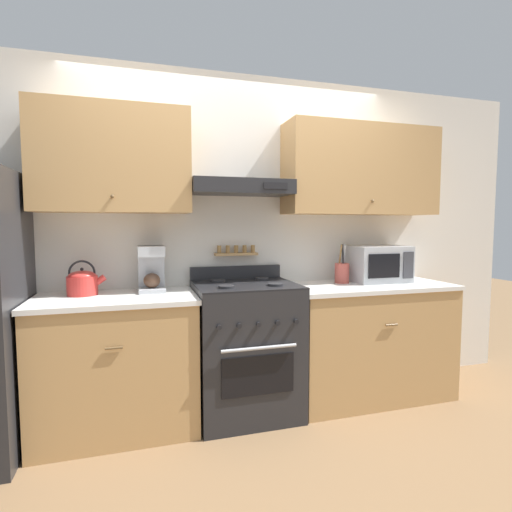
{
  "coord_description": "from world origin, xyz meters",
  "views": [
    {
      "loc": [
        -0.74,
        -2.44,
        1.39
      ],
      "look_at": [
        0.06,
        0.27,
        1.16
      ],
      "focal_mm": 28.0,
      "sensor_mm": 36.0,
      "label": 1
    }
  ],
  "objects_px": {
    "coffee_maker": "(151,268)",
    "utensil_crock": "(342,272)",
    "tea_kettle": "(83,282)",
    "stove_range": "(246,348)",
    "microwave": "(376,263)"
  },
  "relations": [
    {
      "from": "coffee_maker",
      "to": "utensil_crock",
      "type": "bearing_deg",
      "value": -1.15
    },
    {
      "from": "coffee_maker",
      "to": "tea_kettle",
      "type": "bearing_deg",
      "value": -176.18
    },
    {
      "from": "stove_range",
      "to": "microwave",
      "type": "relative_size",
      "value": 2.28
    },
    {
      "from": "tea_kettle",
      "to": "microwave",
      "type": "xyz_separation_m",
      "value": [
        2.27,
        0.02,
        0.06
      ]
    },
    {
      "from": "coffee_maker",
      "to": "utensil_crock",
      "type": "xyz_separation_m",
      "value": [
        1.5,
        -0.03,
        -0.08
      ]
    },
    {
      "from": "stove_range",
      "to": "coffee_maker",
      "type": "relative_size",
      "value": 3.28
    },
    {
      "from": "stove_range",
      "to": "tea_kettle",
      "type": "distance_m",
      "value": 1.22
    },
    {
      "from": "microwave",
      "to": "tea_kettle",
      "type": "bearing_deg",
      "value": -179.55
    },
    {
      "from": "coffee_maker",
      "to": "stove_range",
      "type": "bearing_deg",
      "value": -13.44
    },
    {
      "from": "coffee_maker",
      "to": "utensil_crock",
      "type": "height_order",
      "value": "coffee_maker"
    },
    {
      "from": "tea_kettle",
      "to": "utensil_crock",
      "type": "xyz_separation_m",
      "value": [
        1.95,
        0.0,
        -0.0
      ]
    },
    {
      "from": "stove_range",
      "to": "tea_kettle",
      "type": "bearing_deg",
      "value": 173.5
    },
    {
      "from": "coffee_maker",
      "to": "microwave",
      "type": "relative_size",
      "value": 0.69
    },
    {
      "from": "coffee_maker",
      "to": "microwave",
      "type": "bearing_deg",
      "value": -0.38
    },
    {
      "from": "utensil_crock",
      "to": "stove_range",
      "type": "bearing_deg",
      "value": -171.53
    }
  ]
}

